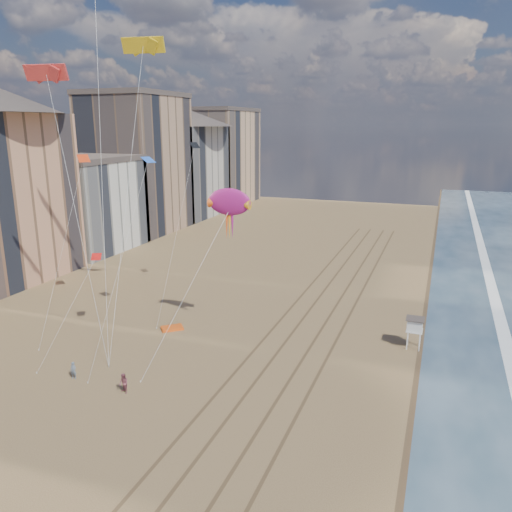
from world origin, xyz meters
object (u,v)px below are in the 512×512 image
Objects in this scene: show_kite at (229,202)px; kite_flyer_a at (73,370)px; lifeguard_stand at (415,325)px; grounded_kite at (172,328)px; kite_flyer_b at (124,383)px.

kite_flyer_a is (-9.85, -13.26, -14.01)m from show_kite.
kite_flyer_a is at bearing -126.60° from show_kite.
show_kite reaches higher than kite_flyer_a.
lifeguard_stand is 1.36× the size of grounded_kite.
grounded_kite is at bearing -178.80° from show_kite.
lifeguard_stand is 2.01× the size of kite_flyer_a.
lifeguard_stand is at bearing 13.21° from show_kite.
show_kite is 10.30× the size of kite_flyer_b.
grounded_kite is at bearing 71.11° from kite_flyer_a.
kite_flyer_b is (5.77, -0.52, 0.09)m from kite_flyer_a.
kite_flyer_b reaches higher than kite_flyer_a.
grounded_kite is (-25.86, -4.53, -2.38)m from lifeguard_stand.
show_kite reaches higher than grounded_kite.
kite_flyer_b reaches higher than grounded_kite.
show_kite reaches higher than kite_flyer_b.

